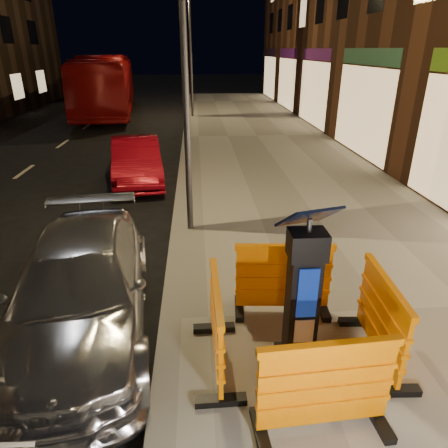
{
  "coord_description": "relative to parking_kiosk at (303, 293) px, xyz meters",
  "views": [
    {
      "loc": [
        0.42,
        -4.5,
        3.53
      ],
      "look_at": [
        0.8,
        1.0,
        1.1
      ],
      "focal_mm": 32.0,
      "sensor_mm": 36.0,
      "label": 1
    }
  ],
  "objects": [
    {
      "name": "ground_plane",
      "position": [
        -1.54,
        0.88,
        -1.08
      ],
      "size": [
        120.0,
        120.0,
        0.0
      ],
      "primitive_type": "plane",
      "color": "black",
      "rests_on": "ground"
    },
    {
      "name": "sidewalk",
      "position": [
        1.46,
        0.88,
        -1.01
      ],
      "size": [
        6.0,
        60.0,
        0.15
      ],
      "primitive_type": "cube",
      "color": "gray",
      "rests_on": "ground"
    },
    {
      "name": "kerb",
      "position": [
        -1.54,
        0.88,
        -1.01
      ],
      "size": [
        0.3,
        60.0,
        0.15
      ],
      "primitive_type": "cube",
      "color": "slate",
      "rests_on": "ground"
    },
    {
      "name": "parking_kiosk",
      "position": [
        0.0,
        0.0,
        0.0
      ],
      "size": [
        0.6,
        0.6,
        1.86
      ],
      "primitive_type": "cube",
      "rotation": [
        0.0,
        0.0,
        -0.02
      ],
      "color": "black",
      "rests_on": "sidewalk"
    },
    {
      "name": "barrier_front",
      "position": [
        0.0,
        -0.95,
        -0.41
      ],
      "size": [
        1.36,
        0.64,
        1.04
      ],
      "primitive_type": "cube",
      "rotation": [
        0.0,
        0.0,
        0.07
      ],
      "color": "#FF7E00",
      "rests_on": "sidewalk"
    },
    {
      "name": "barrier_back",
      "position": [
        0.0,
        0.95,
        -0.41
      ],
      "size": [
        1.37,
        0.64,
        1.04
      ],
      "primitive_type": "cube",
      "rotation": [
        0.0,
        0.0,
        -0.07
      ],
      "color": "#FF7E00",
      "rests_on": "sidewalk"
    },
    {
      "name": "barrier_kerbside",
      "position": [
        -0.95,
        0.0,
        -0.41
      ],
      "size": [
        0.57,
        1.34,
        1.04
      ],
      "primitive_type": "cube",
      "rotation": [
        0.0,
        0.0,
        1.58
      ],
      "color": "#FF7E00",
      "rests_on": "sidewalk"
    },
    {
      "name": "barrier_bldgside",
      "position": [
        0.95,
        0.0,
        -0.41
      ],
      "size": [
        0.62,
        1.36,
        1.04
      ],
      "primitive_type": "cube",
      "rotation": [
        0.0,
        0.0,
        1.51
      ],
      "color": "#FF7E00",
      "rests_on": "sidewalk"
    },
    {
      "name": "car_silver",
      "position": [
        -2.71,
        0.99,
        -1.08
      ],
      "size": [
        2.26,
        4.47,
        1.25
      ],
      "primitive_type": "imported",
      "rotation": [
        0.0,
        0.0,
        0.12
      ],
      "color": "silver",
      "rests_on": "ground"
    },
    {
      "name": "car_red",
      "position": [
        -2.83,
        7.62,
        -1.08
      ],
      "size": [
        1.84,
        3.88,
        1.23
      ],
      "primitive_type": "imported",
      "rotation": [
        0.0,
        0.0,
        0.15
      ],
      "color": "maroon",
      "rests_on": "ground"
    },
    {
      "name": "bus_doubledecker",
      "position": [
        -6.26,
        21.11,
        -1.08
      ],
      "size": [
        4.01,
        11.81,
        3.22
      ],
      "primitive_type": "imported",
      "rotation": [
        0.0,
        0.0,
        0.11
      ],
      "color": "maroon",
      "rests_on": "ground"
    },
    {
      "name": "street_lamp_mid",
      "position": [
        -1.29,
        3.88,
        2.07
      ],
      "size": [
        0.12,
        0.12,
        6.0
      ],
      "primitive_type": "cylinder",
      "color": "#3F3F44",
      "rests_on": "sidewalk"
    },
    {
      "name": "street_lamp_far",
      "position": [
        -1.29,
        18.88,
        2.07
      ],
      "size": [
        0.12,
        0.12,
        6.0
      ],
      "primitive_type": "cylinder",
      "color": "#3F3F44",
      "rests_on": "sidewalk"
    }
  ]
}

